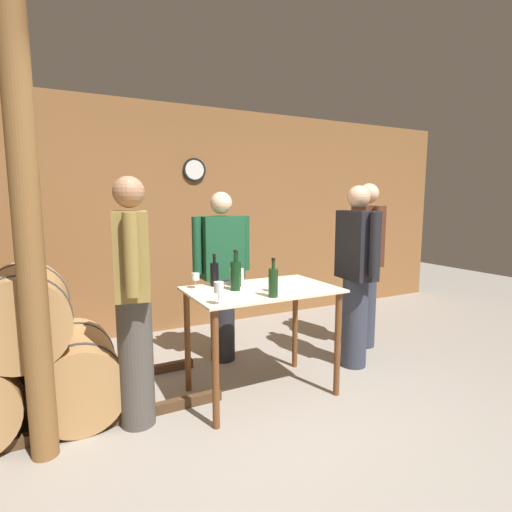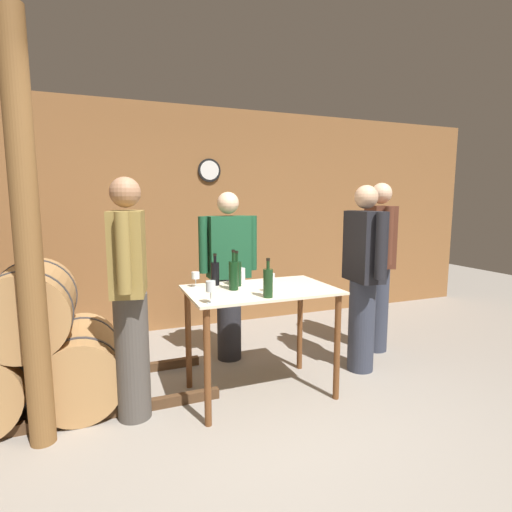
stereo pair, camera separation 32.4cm
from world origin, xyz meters
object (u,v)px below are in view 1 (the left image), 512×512
object	(u,v)px
wine_glass_near_left	(219,288)
wine_bottle_center	(237,273)
wine_glass_near_center	(195,277)
person_visitor_bearded	(133,297)
person_host	(222,273)
person_visitor_with_scarf	(366,262)
wine_bottle_left	(235,275)
wine_bottle_right	(273,282)
ice_bucket	(237,276)
person_visitor_near_door	(356,273)
wine_glass_near_right	(274,278)
wooden_post	(29,241)
wine_bottle_far_left	(214,274)

from	to	relation	value
wine_glass_near_left	wine_bottle_center	bearing A→B (deg)	53.46
wine_glass_near_center	person_visitor_bearded	distance (m)	0.59
wine_glass_near_left	person_visitor_bearded	xyz separation A→B (m)	(-0.51, 0.30, -0.07)
wine_glass_near_left	person_host	bearing A→B (deg)	66.56
person_visitor_with_scarf	wine_bottle_left	bearing A→B (deg)	-166.62
wine_bottle_right	person_visitor_with_scarf	xyz separation A→B (m)	(1.56, 0.73, -0.06)
ice_bucket	person_visitor_bearded	distance (m)	0.95
wine_bottle_left	person_visitor_near_door	world-z (taller)	person_visitor_near_door
wine_bottle_center	person_visitor_with_scarf	bearing A→B (deg)	9.66
wine_bottle_right	person_host	world-z (taller)	person_host
wine_bottle_right	wine_glass_near_center	world-z (taller)	wine_bottle_right
person_visitor_bearded	wine_bottle_right	bearing A→B (deg)	-16.81
wine_bottle_center	person_visitor_with_scarf	size ratio (longest dim) A/B	0.17
wine_bottle_left	ice_bucket	xyz separation A→B (m)	(0.12, 0.23, -0.06)
ice_bucket	person_host	world-z (taller)	person_host
wine_glass_near_right	person_visitor_bearded	size ratio (longest dim) A/B	0.08
wooden_post	person_visitor_bearded	distance (m)	0.73
wine_glass_near_left	ice_bucket	size ratio (longest dim) A/B	1.25
ice_bucket	person_visitor_near_door	world-z (taller)	person_visitor_near_door
wine_bottle_left	wine_glass_near_center	distance (m)	0.33
wine_bottle_far_left	person_host	bearing A→B (deg)	61.85
wine_glass_near_left	wine_bottle_far_left	bearing A→B (deg)	71.37
wine_bottle_far_left	person_visitor_bearded	xyz separation A→B (m)	(-0.70, -0.26, -0.06)
wine_bottle_center	ice_bucket	xyz separation A→B (m)	(0.05, 0.10, -0.05)
wine_bottle_far_left	wine_glass_near_left	distance (m)	0.59
wine_bottle_left	person_visitor_with_scarf	world-z (taller)	person_visitor_with_scarf
wine_bottle_left	wine_bottle_right	distance (m)	0.36
wine_bottle_center	wine_glass_near_center	distance (m)	0.34
wine_bottle_center	wine_bottle_right	size ratio (longest dim) A/B	1.01
wine_glass_near_left	wine_glass_near_center	world-z (taller)	wine_glass_near_left
wine_bottle_left	person_visitor_near_door	distance (m)	1.27
wine_glass_near_center	person_visitor_with_scarf	bearing A→B (deg)	5.75
ice_bucket	person_visitor_near_door	size ratio (longest dim) A/B	0.07
wine_glass_near_right	person_visitor_near_door	world-z (taller)	person_visitor_near_door
wine_glass_near_right	person_visitor_bearded	world-z (taller)	person_visitor_bearded
wine_bottle_far_left	wine_glass_near_right	world-z (taller)	wine_bottle_far_left
wine_glass_near_right	person_visitor_near_door	xyz separation A→B (m)	(1.02, 0.22, -0.08)
wine_glass_near_center	ice_bucket	bearing A→B (deg)	3.29
wine_glass_near_center	wine_glass_near_right	xyz separation A→B (m)	(0.50, -0.39, 0.01)
wine_bottle_left	wine_bottle_center	world-z (taller)	wine_bottle_left
person_visitor_with_scarf	person_visitor_bearded	world-z (taller)	person_visitor_with_scarf
wine_bottle_center	person_host	xyz separation A→B (m)	(0.13, 0.63, -0.11)
wine_bottle_right	wine_glass_near_left	xyz separation A→B (m)	(-0.43, -0.01, 0.00)
wine_bottle_left	wine_bottle_center	bearing A→B (deg)	61.27
wine_glass_near_center	person_visitor_bearded	size ratio (longest dim) A/B	0.07
person_visitor_bearded	person_visitor_near_door	world-z (taller)	person_visitor_bearded
wine_bottle_left	wine_glass_near_left	size ratio (longest dim) A/B	2.03
person_visitor_bearded	person_visitor_near_door	xyz separation A→B (m)	(2.05, 0.09, -0.01)
wine_glass_near_right	person_host	world-z (taller)	person_host
wine_bottle_center	wine_glass_near_right	world-z (taller)	wine_bottle_center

